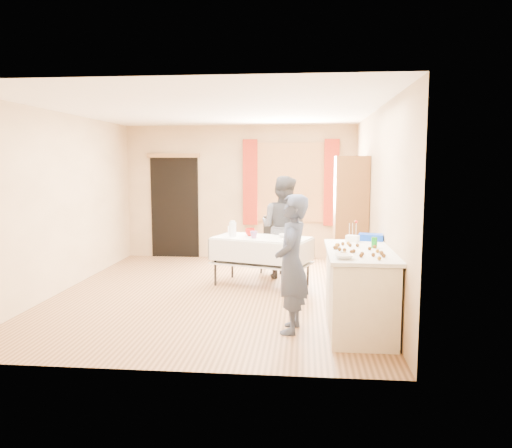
# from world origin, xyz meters

# --- Properties ---
(floor) EXTENTS (4.50, 5.50, 0.02)m
(floor) POSITION_xyz_m (0.00, 0.00, -0.01)
(floor) COLOR #9E7047
(floor) RESTS_ON ground
(ceiling) EXTENTS (4.50, 5.50, 0.02)m
(ceiling) POSITION_xyz_m (0.00, 0.00, 2.61)
(ceiling) COLOR white
(ceiling) RESTS_ON floor
(wall_back) EXTENTS (4.50, 0.02, 2.60)m
(wall_back) POSITION_xyz_m (0.00, 2.76, 1.30)
(wall_back) COLOR tan
(wall_back) RESTS_ON floor
(wall_front) EXTENTS (4.50, 0.02, 2.60)m
(wall_front) POSITION_xyz_m (0.00, -2.76, 1.30)
(wall_front) COLOR tan
(wall_front) RESTS_ON floor
(wall_left) EXTENTS (0.02, 5.50, 2.60)m
(wall_left) POSITION_xyz_m (-2.26, 0.00, 1.30)
(wall_left) COLOR tan
(wall_left) RESTS_ON floor
(wall_right) EXTENTS (0.02, 5.50, 2.60)m
(wall_right) POSITION_xyz_m (2.26, 0.00, 1.30)
(wall_right) COLOR tan
(wall_right) RESTS_ON floor
(window_frame) EXTENTS (1.32, 0.06, 1.52)m
(window_frame) POSITION_xyz_m (1.00, 2.72, 1.50)
(window_frame) COLOR olive
(window_frame) RESTS_ON wall_back
(window_pane) EXTENTS (1.20, 0.02, 1.40)m
(window_pane) POSITION_xyz_m (1.00, 2.71, 1.50)
(window_pane) COLOR white
(window_pane) RESTS_ON wall_back
(curtain_left) EXTENTS (0.28, 0.06, 1.65)m
(curtain_left) POSITION_xyz_m (0.22, 2.67, 1.50)
(curtain_left) COLOR maroon
(curtain_left) RESTS_ON wall_back
(curtain_right) EXTENTS (0.28, 0.06, 1.65)m
(curtain_right) POSITION_xyz_m (1.78, 2.67, 1.50)
(curtain_right) COLOR maroon
(curtain_right) RESTS_ON wall_back
(doorway) EXTENTS (0.95, 0.04, 2.00)m
(doorway) POSITION_xyz_m (-1.30, 2.73, 1.00)
(doorway) COLOR black
(doorway) RESTS_ON floor
(door_lintel) EXTENTS (1.05, 0.06, 0.08)m
(door_lintel) POSITION_xyz_m (-1.30, 2.70, 2.02)
(door_lintel) COLOR olive
(door_lintel) RESTS_ON wall_back
(cabinet) EXTENTS (0.50, 0.60, 1.98)m
(cabinet) POSITION_xyz_m (1.99, 0.87, 0.99)
(cabinet) COLOR brown
(cabinet) RESTS_ON floor
(counter) EXTENTS (0.72, 1.52, 0.91)m
(counter) POSITION_xyz_m (1.89, -1.41, 0.45)
(counter) COLOR beige
(counter) RESTS_ON floor
(party_table) EXTENTS (1.62, 1.16, 0.75)m
(party_table) POSITION_xyz_m (0.63, 0.51, 0.45)
(party_table) COLOR black
(party_table) RESTS_ON floor
(chair) EXTENTS (0.44, 0.44, 0.95)m
(chair) POSITION_xyz_m (0.74, 1.53, 0.28)
(chair) COLOR black
(chair) RESTS_ON floor
(girl) EXTENTS (0.62, 0.47, 1.53)m
(girl) POSITION_xyz_m (1.14, -1.56, 0.77)
(girl) COLOR #28314C
(girl) RESTS_ON floor
(woman) EXTENTS (1.30, 1.27, 1.67)m
(woman) POSITION_xyz_m (0.93, 1.08, 0.83)
(woman) COLOR black
(woman) RESTS_ON floor
(soda_can) EXTENTS (0.08, 0.08, 0.12)m
(soda_can) POSITION_xyz_m (2.07, -1.26, 0.97)
(soda_can) COLOR #12881F
(soda_can) RESTS_ON counter
(mixing_bowl) EXTENTS (0.23, 0.23, 0.05)m
(mixing_bowl) POSITION_xyz_m (1.67, -1.96, 0.93)
(mixing_bowl) COLOR white
(mixing_bowl) RESTS_ON counter
(foam_block) EXTENTS (0.18, 0.15, 0.08)m
(foam_block) POSITION_xyz_m (1.86, -0.84, 0.95)
(foam_block) COLOR white
(foam_block) RESTS_ON counter
(blue_basket) EXTENTS (0.33, 0.25, 0.08)m
(blue_basket) POSITION_xyz_m (2.10, -0.69, 0.95)
(blue_basket) COLOR #0B3AC5
(blue_basket) RESTS_ON counter
(pitcher) EXTENTS (0.12, 0.12, 0.22)m
(pitcher) POSITION_xyz_m (0.18, 0.55, 0.86)
(pitcher) COLOR silver
(pitcher) RESTS_ON party_table
(cup_red) EXTENTS (0.27, 0.27, 0.12)m
(cup_red) POSITION_xyz_m (0.44, 0.64, 0.81)
(cup_red) COLOR #AD110B
(cup_red) RESTS_ON party_table
(cup_rainbow) EXTENTS (0.18, 0.18, 0.11)m
(cup_rainbow) POSITION_xyz_m (0.52, 0.41, 0.80)
(cup_rainbow) COLOR red
(cup_rainbow) RESTS_ON party_table
(small_bowl) EXTENTS (0.23, 0.23, 0.05)m
(small_bowl) POSITION_xyz_m (0.97, 0.55, 0.77)
(small_bowl) COLOR white
(small_bowl) RESTS_ON party_table
(pastry_tray) EXTENTS (0.28, 0.20, 0.02)m
(pastry_tray) POSITION_xyz_m (1.09, 0.24, 0.76)
(pastry_tray) COLOR white
(pastry_tray) RESTS_ON party_table
(bottle) EXTENTS (0.12, 0.12, 0.18)m
(bottle) POSITION_xyz_m (0.11, 0.88, 0.84)
(bottle) COLOR white
(bottle) RESTS_ON party_table
(cake_balls) EXTENTS (0.51, 0.96, 0.04)m
(cake_balls) POSITION_xyz_m (1.84, -1.52, 0.93)
(cake_balls) COLOR #3F2314
(cake_balls) RESTS_ON counter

